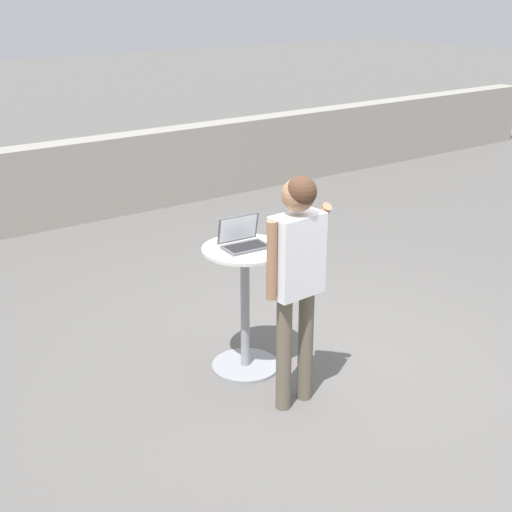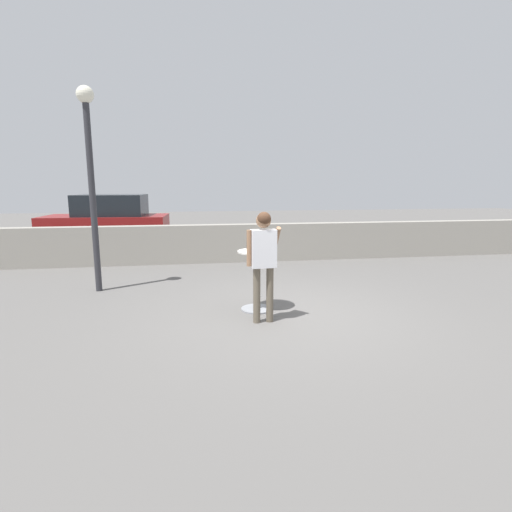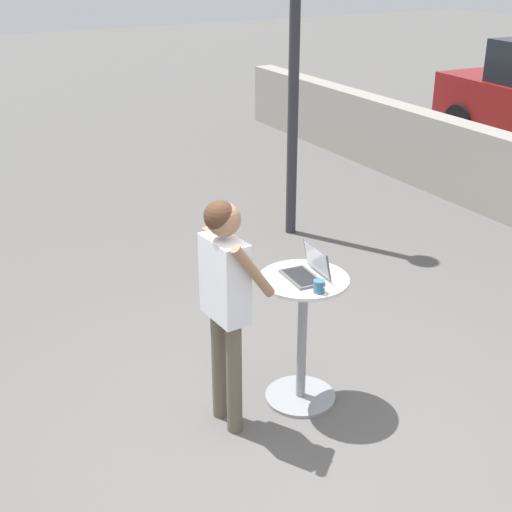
# 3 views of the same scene
# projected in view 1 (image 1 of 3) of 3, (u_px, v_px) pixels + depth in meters

# --- Properties ---
(ground_plane) EXTENTS (50.00, 50.00, 0.00)m
(ground_plane) POSITION_uv_depth(u_px,v_px,m) (322.00, 372.00, 5.61)
(ground_plane) COLOR #5B5956
(pavement_kerb) EXTENTS (17.28, 0.35, 1.03)m
(pavement_kerb) POSITION_uv_depth(u_px,v_px,m) (81.00, 181.00, 9.01)
(pavement_kerb) COLOR gray
(pavement_kerb) RESTS_ON ground_plane
(cafe_table) EXTENTS (0.65, 0.65, 1.02)m
(cafe_table) POSITION_uv_depth(u_px,v_px,m) (245.00, 301.00, 5.48)
(cafe_table) COLOR gray
(cafe_table) RESTS_ON ground_plane
(laptop) EXTENTS (0.35, 0.27, 0.23)m
(laptop) POSITION_uv_depth(u_px,v_px,m) (243.00, 240.00, 5.33)
(laptop) COLOR #515156
(laptop) RESTS_ON cafe_table
(coffee_mug) EXTENTS (0.11, 0.08, 0.09)m
(coffee_mug) POSITION_uv_depth(u_px,v_px,m) (273.00, 237.00, 5.41)
(coffee_mug) COLOR #336084
(coffee_mug) RESTS_ON cafe_table
(standing_person) EXTENTS (0.52, 0.39, 1.71)m
(standing_person) POSITION_uv_depth(u_px,v_px,m) (297.00, 265.00, 4.82)
(standing_person) COLOR brown
(standing_person) RESTS_ON ground_plane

